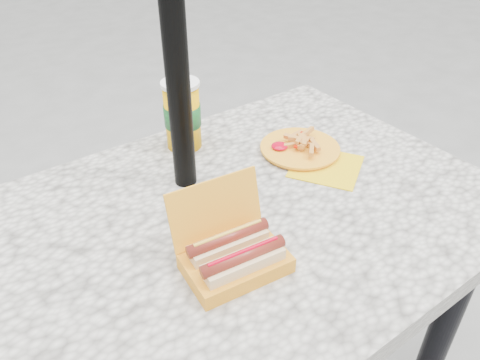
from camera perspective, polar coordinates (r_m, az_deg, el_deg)
picnic_table at (r=1.05m, az=-1.70°, el=-9.08°), size 1.20×0.80×0.75m
umbrella_pole at (r=0.93m, az=-8.09°, el=17.71°), size 0.05×0.05×2.20m
hotdog_box at (r=0.85m, az=-0.72°, el=-9.06°), size 0.20×0.17×0.15m
fries_plate at (r=1.19m, az=7.53°, el=3.79°), size 0.22×0.30×0.04m
soda_cup at (r=1.18m, az=-7.04°, el=7.90°), size 0.09×0.09×0.18m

